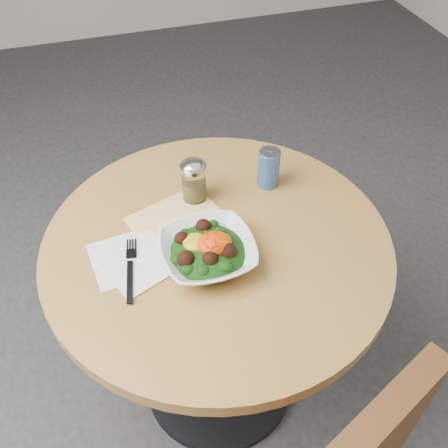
# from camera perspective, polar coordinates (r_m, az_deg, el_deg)

# --- Properties ---
(ground) EXTENTS (6.00, 6.00, 0.00)m
(ground) POSITION_cam_1_polar(r_m,az_deg,el_deg) (1.90, -0.57, -17.48)
(ground) COLOR #2A2A2C
(ground) RESTS_ON ground
(table) EXTENTS (0.90, 0.90, 0.75)m
(table) POSITION_cam_1_polar(r_m,az_deg,el_deg) (1.43, -0.72, -7.19)
(table) COLOR black
(table) RESTS_ON ground
(cloth_napkin) EXTENTS (0.29, 0.28, 0.00)m
(cloth_napkin) POSITION_cam_1_polar(r_m,az_deg,el_deg) (1.33, -4.93, 0.06)
(cloth_napkin) COLOR orange
(cloth_napkin) RESTS_ON table
(paper_napkins) EXTENTS (0.23, 0.22, 0.00)m
(paper_napkins) POSITION_cam_1_polar(r_m,az_deg,el_deg) (1.25, -10.42, -4.11)
(paper_napkins) COLOR white
(paper_napkins) RESTS_ON table
(salad_bowl) EXTENTS (0.23, 0.23, 0.09)m
(salad_bowl) POSITION_cam_1_polar(r_m,az_deg,el_deg) (1.21, -1.87, -3.10)
(salad_bowl) COLOR white
(salad_bowl) RESTS_ON table
(fork) EXTENTS (0.06, 0.20, 0.00)m
(fork) POSITION_cam_1_polar(r_m,az_deg,el_deg) (1.23, -10.64, -4.90)
(fork) COLOR black
(fork) RESTS_ON table
(spice_shaker) EXTENTS (0.07, 0.07, 0.13)m
(spice_shaker) POSITION_cam_1_polar(r_m,az_deg,el_deg) (1.36, -3.46, 4.99)
(spice_shaker) COLOR silver
(spice_shaker) RESTS_ON table
(beverage_can) EXTENTS (0.06, 0.06, 0.12)m
(beverage_can) POSITION_cam_1_polar(r_m,az_deg,el_deg) (1.41, 5.13, 6.40)
(beverage_can) COLOR navy
(beverage_can) RESTS_ON table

